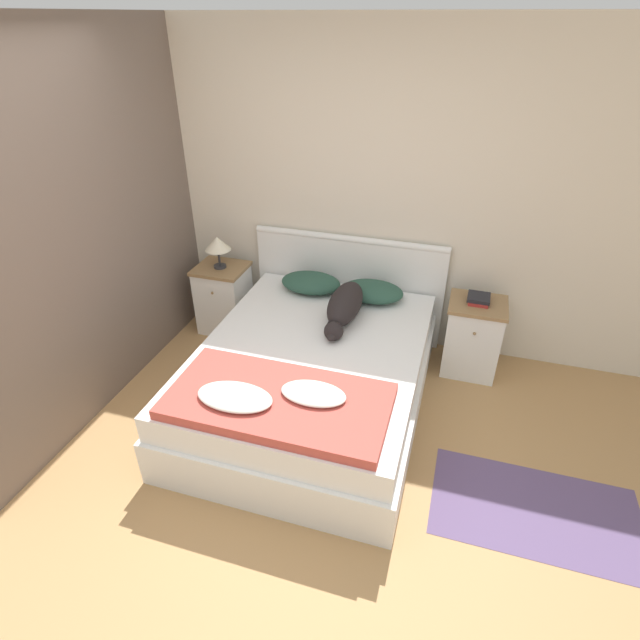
{
  "coord_description": "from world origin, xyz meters",
  "views": [
    {
      "loc": [
        1.04,
        -1.74,
        2.53
      ],
      "look_at": [
        0.14,
        1.21,
        0.63
      ],
      "focal_mm": 28.0,
      "sensor_mm": 36.0,
      "label": 1
    }
  ],
  "objects": [
    {
      "name": "table_lamp",
      "position": [
        -0.96,
        1.8,
        0.84
      ],
      "size": [
        0.22,
        0.22,
        0.28
      ],
      "color": "#2D2D33",
      "rests_on": "nightstand_left"
    },
    {
      "name": "nightstand_left",
      "position": [
        -0.96,
        1.81,
        0.32
      ],
      "size": [
        0.44,
        0.41,
        0.63
      ],
      "color": "white",
      "rests_on": "ground_plane"
    },
    {
      "name": "dog",
      "position": [
        0.26,
        1.45,
        0.64
      ],
      "size": [
        0.24,
        0.8,
        0.24
      ],
      "color": "black",
      "rests_on": "bed"
    },
    {
      "name": "pillow_left",
      "position": [
        -0.13,
        1.81,
        0.6
      ],
      "size": [
        0.51,
        0.35,
        0.14
      ],
      "color": "#284C3D",
      "rests_on": "bed"
    },
    {
      "name": "wall_back",
      "position": [
        0.0,
        2.13,
        1.27
      ],
      "size": [
        9.0,
        0.06,
        2.55
      ],
      "color": "beige",
      "rests_on": "ground_plane"
    },
    {
      "name": "headboard",
      "position": [
        0.14,
        2.06,
        0.5
      ],
      "size": [
        1.66,
        0.06,
        0.95
      ],
      "color": "white",
      "rests_on": "ground_plane"
    },
    {
      "name": "bed",
      "position": [
        0.14,
        1.01,
        0.26
      ],
      "size": [
        1.58,
        2.06,
        0.53
      ],
      "color": "white",
      "rests_on": "ground_plane"
    },
    {
      "name": "rug",
      "position": [
        1.7,
        0.48,
        0.0
      ],
      "size": [
        1.2,
        0.68,
        0.0
      ],
      "color": "#604C75",
      "rests_on": "ground_plane"
    },
    {
      "name": "wall_side_left",
      "position": [
        -1.38,
        1.05,
        1.27
      ],
      "size": [
        0.06,
        3.1,
        2.55
      ],
      "color": "#706056",
      "rests_on": "ground_plane"
    },
    {
      "name": "quilt",
      "position": [
        0.13,
        0.36,
        0.57
      ],
      "size": [
        1.32,
        0.67,
        0.12
      ],
      "color": "#BC4C42",
      "rests_on": "bed"
    },
    {
      "name": "nightstand_right",
      "position": [
        1.23,
        1.81,
        0.32
      ],
      "size": [
        0.44,
        0.41,
        0.63
      ],
      "color": "white",
      "rests_on": "ground_plane"
    },
    {
      "name": "pillow_right",
      "position": [
        0.4,
        1.81,
        0.6
      ],
      "size": [
        0.51,
        0.35,
        0.14
      ],
      "color": "#284C3D",
      "rests_on": "bed"
    },
    {
      "name": "ground_plane",
      "position": [
        0.0,
        0.0,
        0.0
      ],
      "size": [
        16.0,
        16.0,
        0.0
      ],
      "primitive_type": "plane",
      "color": "tan"
    },
    {
      "name": "book_stack",
      "position": [
        1.23,
        1.83,
        0.65
      ],
      "size": [
        0.17,
        0.2,
        0.05
      ],
      "color": "#AD2D28",
      "rests_on": "nightstand_right"
    }
  ]
}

